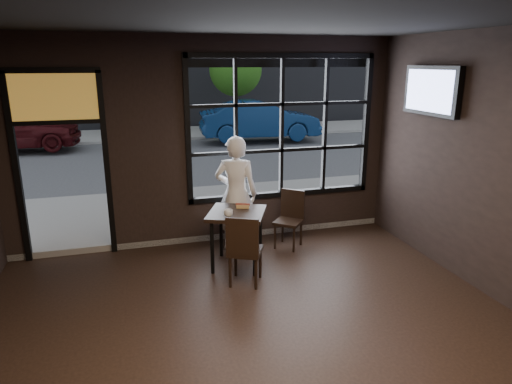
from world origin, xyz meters
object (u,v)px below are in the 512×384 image
object	(u,v)px
chair_near	(245,249)
cafe_table	(237,239)
man	(236,194)
navy_car	(260,120)

from	to	relation	value
chair_near	cafe_table	bearing A→B (deg)	-66.48
man	cafe_table	bearing A→B (deg)	99.62
chair_near	navy_car	size ratio (longest dim) A/B	0.23
cafe_table	man	size ratio (longest dim) A/B	0.46
man	navy_car	distance (m)	9.75
chair_near	navy_car	distance (m)	10.90
chair_near	man	world-z (taller)	man
cafe_table	man	xyz separation A→B (m)	(0.14, 0.61, 0.48)
cafe_table	navy_car	distance (m)	10.38
navy_car	chair_near	bearing A→B (deg)	166.99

